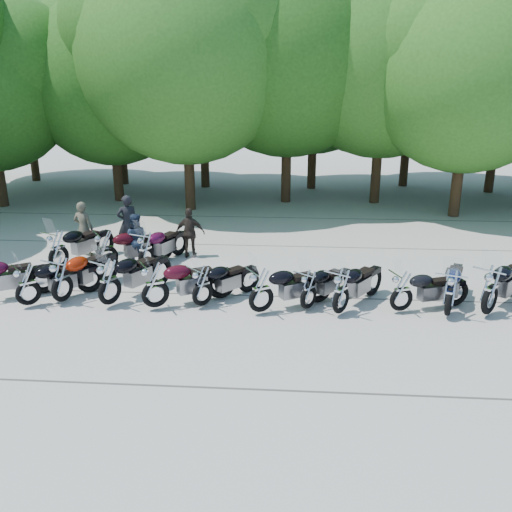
# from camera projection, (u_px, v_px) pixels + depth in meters

# --- Properties ---
(ground) EXTENTS (90.00, 90.00, 0.00)m
(ground) POSITION_uv_depth(u_px,v_px,m) (251.00, 320.00, 12.77)
(ground) COLOR gray
(ground) RESTS_ON ground
(tree_2) EXTENTS (7.31, 7.31, 8.97)m
(tree_2) POSITION_uv_depth(u_px,v_px,m) (110.00, 82.00, 23.79)
(tree_2) COLOR #3A2614
(tree_2) RESTS_ON ground
(tree_3) EXTENTS (8.70, 8.70, 10.67)m
(tree_3) POSITION_uv_depth(u_px,v_px,m) (185.00, 55.00, 21.71)
(tree_3) COLOR #3A2614
(tree_3) RESTS_ON ground
(tree_4) EXTENTS (9.13, 9.13, 11.20)m
(tree_4) POSITION_uv_depth(u_px,v_px,m) (288.00, 49.00, 23.08)
(tree_4) COLOR #3A2614
(tree_4) RESTS_ON ground
(tree_5) EXTENTS (9.04, 9.04, 11.10)m
(tree_5) POSITION_uv_depth(u_px,v_px,m) (384.00, 50.00, 22.93)
(tree_5) COLOR #3A2614
(tree_5) RESTS_ON ground
(tree_6) EXTENTS (8.00, 8.00, 9.82)m
(tree_6) POSITION_uv_depth(u_px,v_px,m) (470.00, 68.00, 20.70)
(tree_6) COLOR #3A2614
(tree_6) RESTS_ON ground
(tree_9) EXTENTS (7.59, 7.59, 9.32)m
(tree_9) POSITION_uv_depth(u_px,v_px,m) (24.00, 77.00, 28.66)
(tree_9) COLOR #3A2614
(tree_9) RESTS_ON ground
(tree_10) EXTENTS (7.78, 7.78, 9.55)m
(tree_10) POSITION_uv_depth(u_px,v_px,m) (116.00, 74.00, 27.67)
(tree_10) COLOR #3A2614
(tree_10) RESTS_ON ground
(tree_11) EXTENTS (7.56, 7.56, 9.28)m
(tree_11) POSITION_uv_depth(u_px,v_px,m) (202.00, 77.00, 26.90)
(tree_11) COLOR #3A2614
(tree_11) RESTS_ON ground
(tree_12) EXTENTS (7.88, 7.88, 9.67)m
(tree_12) POSITION_uv_depth(u_px,v_px,m) (315.00, 72.00, 26.48)
(tree_12) COLOR #3A2614
(tree_12) RESTS_ON ground
(tree_13) EXTENTS (8.31, 8.31, 10.20)m
(tree_13) POSITION_uv_depth(u_px,v_px,m) (413.00, 66.00, 27.00)
(tree_13) COLOR #3A2614
(tree_13) RESTS_ON ground
(tree_14) EXTENTS (8.02, 8.02, 9.84)m
(tree_14) POSITION_uv_depth(u_px,v_px,m) (504.00, 70.00, 25.48)
(tree_14) COLOR #3A2614
(tree_14) RESTS_ON ground
(motorcycle_1) EXTENTS (2.06, 2.01, 1.25)m
(motorcycle_1) POSITION_uv_depth(u_px,v_px,m) (27.00, 284.00, 13.30)
(motorcycle_1) COLOR black
(motorcycle_1) RESTS_ON ground
(motorcycle_2) EXTENTS (1.56, 2.50, 1.36)m
(motorcycle_2) POSITION_uv_depth(u_px,v_px,m) (61.00, 278.00, 13.51)
(motorcycle_2) COLOR #9A1C05
(motorcycle_2) RESTS_ON ground
(motorcycle_3) EXTENTS (1.88, 2.50, 1.39)m
(motorcycle_3) POSITION_uv_depth(u_px,v_px,m) (109.00, 280.00, 13.31)
(motorcycle_3) COLOR black
(motorcycle_3) RESTS_ON ground
(motorcycle_4) EXTENTS (2.46, 1.84, 1.36)m
(motorcycle_4) POSITION_uv_depth(u_px,v_px,m) (155.00, 284.00, 13.13)
(motorcycle_4) COLOR #360712
(motorcycle_4) RESTS_ON ground
(motorcycle_5) EXTENTS (1.93, 2.01, 1.21)m
(motorcycle_5) POSITION_uv_depth(u_px,v_px,m) (202.00, 285.00, 13.29)
(motorcycle_5) COLOR black
(motorcycle_5) RESTS_ON ground
(motorcycle_6) EXTENTS (2.33, 1.79, 1.30)m
(motorcycle_6) POSITION_uv_depth(u_px,v_px,m) (261.00, 289.00, 12.89)
(motorcycle_6) COLOR black
(motorcycle_6) RESTS_ON ground
(motorcycle_7) EXTENTS (1.77, 2.00, 1.16)m
(motorcycle_7) POSITION_uv_depth(u_px,v_px,m) (309.00, 288.00, 13.12)
(motorcycle_7) COLOR black
(motorcycle_7) RESTS_ON ground
(motorcycle_8) EXTENTS (1.88, 2.30, 1.30)m
(motorcycle_8) POSITION_uv_depth(u_px,v_px,m) (341.00, 290.00, 12.82)
(motorcycle_8) COLOR black
(motorcycle_8) RESTS_ON ground
(motorcycle_9) EXTENTS (2.20, 1.35, 1.19)m
(motorcycle_9) POSITION_uv_depth(u_px,v_px,m) (402.00, 290.00, 12.97)
(motorcycle_9) COLOR black
(motorcycle_9) RESTS_ON ground
(motorcycle_10) EXTENTS (1.50, 2.46, 1.33)m
(motorcycle_10) POSITION_uv_depth(u_px,v_px,m) (450.00, 291.00, 12.70)
(motorcycle_10) COLOR #0D143A
(motorcycle_10) RESTS_ON ground
(motorcycle_11) EXTENTS (2.24, 2.41, 1.43)m
(motorcycle_11) POSITION_uv_depth(u_px,v_px,m) (491.00, 289.00, 12.74)
(motorcycle_11) COLOR black
(motorcycle_11) RESTS_ON ground
(motorcycle_13) EXTENTS (1.80, 2.50, 1.38)m
(motorcycle_13) POSITION_uv_depth(u_px,v_px,m) (58.00, 248.00, 15.87)
(motorcycle_13) COLOR black
(motorcycle_13) RESTS_ON ground
(motorcycle_14) EXTENTS (2.37, 2.00, 1.35)m
(motorcycle_14) POSITION_uv_depth(u_px,v_px,m) (106.00, 249.00, 15.88)
(motorcycle_14) COLOR #33060E
(motorcycle_14) RESTS_ON ground
(motorcycle_15) EXTENTS (1.56, 2.44, 1.32)m
(motorcycle_15) POSITION_uv_depth(u_px,v_px,m) (146.00, 249.00, 15.87)
(motorcycle_15) COLOR #3F0827
(motorcycle_15) RESTS_ON ground
(rider_0) EXTENTS (0.69, 0.50, 1.75)m
(rider_0) POSITION_uv_depth(u_px,v_px,m) (84.00, 228.00, 17.27)
(rider_0) COLOR #504B39
(rider_0) RESTS_ON ground
(rider_1) EXTENTS (0.84, 0.69, 1.60)m
(rider_1) POSITION_uv_depth(u_px,v_px,m) (135.00, 240.00, 16.34)
(rider_1) COLOR #1F2D42
(rider_1) RESTS_ON ground
(rider_2) EXTENTS (0.95, 0.42, 1.60)m
(rider_2) POSITION_uv_depth(u_px,v_px,m) (190.00, 233.00, 17.04)
(rider_2) COLOR black
(rider_2) RESTS_ON ground
(rider_3) EXTENTS (0.80, 0.68, 1.86)m
(rider_3) POSITION_uv_depth(u_px,v_px,m) (128.00, 223.00, 17.69)
(rider_3) COLOR black
(rider_3) RESTS_ON ground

